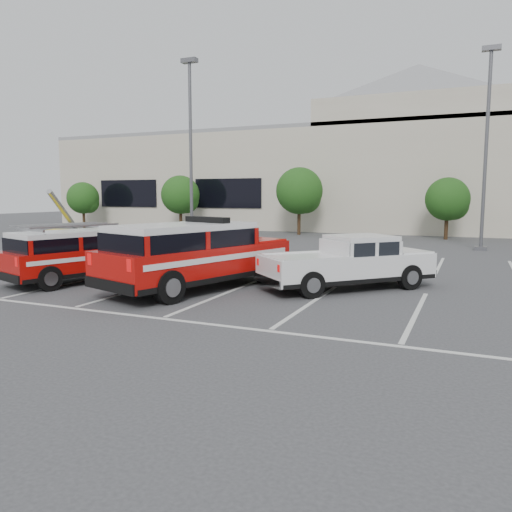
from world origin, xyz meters
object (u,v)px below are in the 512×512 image
Objects in this scene: convention_building at (394,173)px; fire_chief_suv at (195,260)px; light_pole_mid at (486,149)px; ladder_suv at (78,259)px; utility_rig at (57,249)px; tree_mid_right at (449,201)px; tree_left at (182,196)px; light_pole_left at (191,153)px; white_pickup at (349,268)px; tree_mid_left at (301,192)px; tree_far_left at (84,199)px.

fire_chief_suv is at bearing -92.46° from convention_building.
fire_chief_suv is at bearing -118.05° from light_pole_mid.
ladder_suv is 5.05m from utility_rig.
convention_building reaches higher than tree_mid_right.
tree_left is 0.43× the size of light_pole_left.
convention_building is 21.49m from light_pole_left.
white_pickup is 12.58m from utility_rig.
fire_chief_suv is 1.56× the size of utility_rig.
utility_rig is at bearing -127.89° from tree_mid_right.
tree_mid_left reaches higher than tree_left.
tree_mid_left is at bearing 72.90° from light_pole_left.
fire_chief_suv is 4.71m from white_pickup.
tree_left is 10.00m from tree_mid_left.
fire_chief_suv is (13.75, -21.35, -1.87)m from tree_left.
convention_building is 14.13× the size of utility_rig.
white_pickup is at bearing -40.11° from light_pole_left.
tree_mid_left is (10.00, 0.00, 0.27)m from tree_left.
tree_far_left reaches higher than ladder_suv.
light_pole_mid is at bearing 117.92° from white_pickup.
tree_far_left is (-25.09, -9.82, -2.22)m from convention_building.
tree_mid_left is (-5.09, -9.82, -1.68)m from convention_building.
tree_mid_right is at bearing 37.50° from light_pole_left.
white_pickup is 8.85m from ladder_suv.
white_pickup is (8.03, -19.42, -2.39)m from tree_mid_left.
tree_left reaches higher than tree_mid_right.
fire_chief_suv is at bearing -57.22° from tree_left.
tree_far_left is 29.24m from ladder_suv.
fire_chief_suv is (23.75, -21.35, -1.60)m from tree_far_left.
ladder_suv is at bearing -120.80° from white_pickup.
tree_mid_left is 0.95× the size of white_pickup.
light_pole_left is at bearing 120.34° from ladder_suv.
tree_left is 1.11× the size of tree_mid_right.
white_pickup is at bearing -106.16° from light_pole_mid.
tree_mid_left is at bearing 106.53° from ladder_suv.
convention_building is at bearing 113.26° from light_pole_mid.
light_pole_mid is at bearing -66.74° from convention_building.
light_pole_mid is 17.87m from fire_chief_suv.
ladder_suv is at bearing -48.10° from tree_far_left.
white_pickup is (-1.97, -19.42, -1.85)m from tree_mid_right.
tree_left reaches higher than tree_far_left.
tree_mid_right is 19.60m from white_pickup.
tree_mid_right is 0.39× the size of light_pole_left.
light_pole_left is (-8.18, -19.86, 0.47)m from convention_building.
tree_far_left is at bearing -170.63° from white_pickup.
tree_left is 20.00m from tree_mid_right.
convention_building is at bearing 97.81° from ladder_suv.
tree_mid_right is 22.31m from fire_chief_suv.
tree_left is at bearing 0.00° from tree_far_left.
tree_far_left is 34.15m from white_pickup.
tree_mid_left is 13.53m from light_pole_mid.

